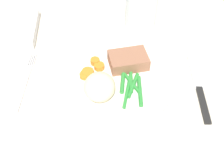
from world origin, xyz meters
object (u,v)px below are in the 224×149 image
fork (25,82)px  napkin (15,30)px  meat_portion (128,60)px  dinner_plate (112,80)px  water_glass (141,12)px  knife (198,85)px

fork → napkin: napkin is taller
meat_portion → fork: bearing=-169.0°
dinner_plate → fork: (-18.40, -0.26, -0.60)cm
meat_portion → fork: 22.37cm
water_glass → knife: bearing=-61.9°
knife → napkin: 46.02cm
fork → knife: bearing=-3.2°
dinner_plate → napkin: napkin is taller
knife → napkin: (-42.87, 16.71, 0.92)cm
meat_portion → dinner_plate: bearing=-130.6°
fork → meat_portion: bearing=7.8°
knife → dinner_plate: bearing=176.3°
dinner_plate → knife: 18.08cm
dinner_plate → knife: size_ratio=1.23×
dinner_plate → meat_portion: bearing=49.4°
fork → napkin: (-6.41, 16.68, 0.92)cm
dinner_plate → water_glass: size_ratio=2.78×
knife → water_glass: (-11.24, 21.03, 3.70)cm
dinner_plate → knife: (18.07, -0.29, -0.60)cm
water_glass → napkin: bearing=-172.2°
dinner_plate → water_glass: bearing=71.8°
dinner_plate → meat_portion: (3.40, 3.96, 2.15)cm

